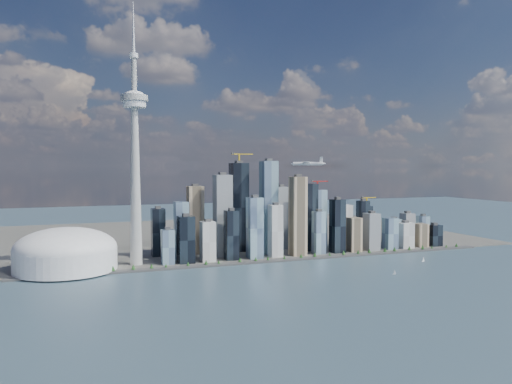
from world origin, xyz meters
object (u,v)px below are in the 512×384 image
object	(u,v)px
dome_stadium	(66,252)
sailboat_east	(423,260)
needle_tower	(135,155)
airplane	(308,163)
sailboat_west	(394,273)

from	to	relation	value
dome_stadium	sailboat_east	size ratio (longest dim) A/B	18.35
sailboat_east	needle_tower	bearing A→B (deg)	156.60
needle_tower	dome_stadium	xyz separation A→B (m)	(-140.00, -10.00, -196.40)
airplane	sailboat_east	bearing A→B (deg)	7.40
airplane	sailboat_east	size ratio (longest dim) A/B	6.69
airplane	sailboat_east	distance (m)	338.00
needle_tower	airplane	distance (m)	370.10
needle_tower	sailboat_east	size ratio (longest dim) A/B	50.50
needle_tower	dome_stadium	world-z (taller)	needle_tower
sailboat_west	sailboat_east	size ratio (longest dim) A/B	0.91
airplane	dome_stadium	bearing A→B (deg)	-166.59
dome_stadium	sailboat_west	distance (m)	656.88
dome_stadium	airplane	world-z (taller)	airplane
needle_tower	airplane	world-z (taller)	needle_tower
needle_tower	sailboat_east	world-z (taller)	needle_tower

